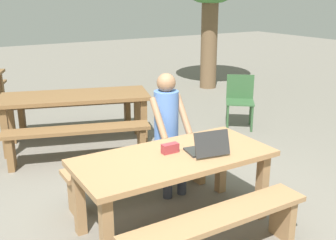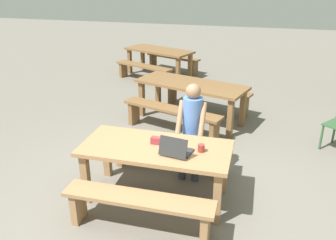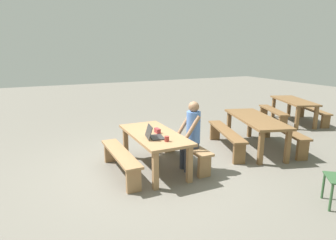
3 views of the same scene
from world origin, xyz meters
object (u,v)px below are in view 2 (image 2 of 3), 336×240
picnic_table_front (156,154)px  picnic_table_rear (191,89)px  laptop (176,149)px  small_pouch (157,141)px  picnic_table_mid (159,54)px  coffee_mug (201,148)px  person_seated (192,125)px

picnic_table_front → picnic_table_rear: size_ratio=0.83×
laptop → picnic_table_rear: laptop is taller
picnic_table_front → small_pouch: 0.16m
picnic_table_mid → laptop: bearing=-50.3°
laptop → picnic_table_mid: 5.75m
small_pouch → coffee_mug: 0.56m
person_seated → picnic_table_mid: 5.06m
small_pouch → picnic_table_mid: small_pouch is taller
picnic_table_rear → coffee_mug: bearing=-58.7°
laptop → small_pouch: size_ratio=2.39×
small_pouch → picnic_table_front: bearing=-86.2°
picnic_table_rear → small_pouch: bearing=-70.9°
picnic_table_front → person_seated: person_seated is taller
coffee_mug → picnic_table_mid: bearing=111.0°
picnic_table_front → coffee_mug: 0.57m
person_seated → picnic_table_rear: (-0.39, 1.90, -0.12)m
coffee_mug → picnic_table_rear: (-0.62, 2.52, -0.12)m
laptop → picnic_table_mid: bearing=-62.6°
picnic_table_mid → picnic_table_rear: size_ratio=0.90×
small_pouch → picnic_table_rear: (-0.07, 2.46, -0.12)m
small_pouch → picnic_table_mid: (-1.49, 5.28, -0.15)m
small_pouch → laptop: bearing=-34.2°
small_pouch → coffee_mug: coffee_mug is taller
laptop → small_pouch: bearing=-24.9°
picnic_table_rear → picnic_table_mid: bearing=134.3°
laptop → person_seated: size_ratio=0.29×
picnic_table_mid → picnic_table_rear: picnic_table_rear is taller
coffee_mug → picnic_table_rear: coffee_mug is taller
laptop → picnic_table_mid: laptop is taller
laptop → coffee_mug: laptop is taller
person_seated → picnic_table_mid: (-1.81, 4.72, -0.14)m
picnic_table_front → laptop: laptop is taller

